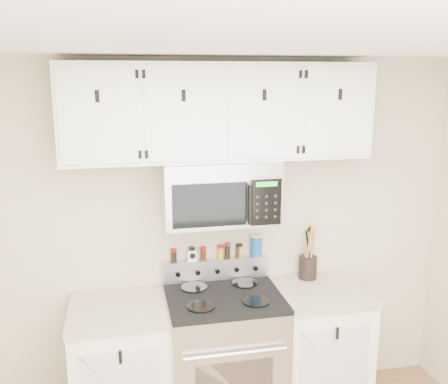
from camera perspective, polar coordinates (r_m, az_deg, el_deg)
The scene contains 17 objects.
back_wall at distance 3.58m, azimuth -1.05°, elevation -5.19°, with size 3.50×0.01×2.50m, color #B7AB89.
ceiling at distance 1.72m, azimuth 10.20°, elevation 16.97°, with size 3.50×3.50×0.01m, color white.
range at distance 3.62m, azimuth -0.00°, elevation -18.32°, with size 0.76×0.65×1.10m.
base_cabinet_left at distance 3.60m, azimuth -11.56°, elevation -19.31°, with size 0.64×0.62×0.92m.
base_cabinet_right at distance 3.83m, azimuth 10.55°, elevation -17.08°, with size 0.64×0.62×0.92m.
microwave at distance 3.30m, azimuth -0.45°, elevation 0.07°, with size 0.76×0.44×0.42m.
upper_cabinets at distance 3.25m, azimuth -0.56°, elevation 9.15°, with size 2.00×0.35×0.62m.
utensil_crock at distance 3.75m, azimuth 9.56°, elevation -8.29°, with size 0.13×0.13×0.39m.
kitchen_timer at distance 3.56m, azimuth -3.66°, elevation -7.22°, with size 0.07×0.06×0.08m, color white.
salt_canister at distance 3.64m, azimuth 3.71°, elevation -6.10°, with size 0.09×0.09×0.16m.
spice_jar_0 at distance 3.54m, azimuth -5.77°, elevation -7.22°, with size 0.04×0.04×0.09m.
spice_jar_1 at distance 3.55m, azimuth -3.69°, elevation -7.06°, with size 0.04×0.04×0.10m.
spice_jar_2 at distance 3.57m, azimuth -2.38°, elevation -7.00°, with size 0.04×0.04×0.10m.
spice_jar_3 at distance 3.59m, azimuth -0.40°, elevation -6.86°, with size 0.05×0.05×0.10m.
spice_jar_4 at distance 3.60m, azimuth 0.41°, elevation -6.69°, with size 0.04×0.04×0.11m.
spice_jar_5 at distance 3.61m, azimuth 1.67°, elevation -6.70°, with size 0.04×0.04×0.10m.
spice_jar_6 at distance 3.62m, azimuth 1.84°, elevation -6.68°, with size 0.04×0.04×0.10m.
Camera 1 is at (-0.63, -1.60, 2.37)m, focal length 40.00 mm.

